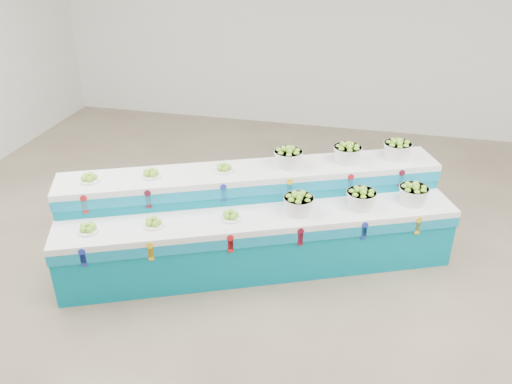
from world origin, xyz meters
The scene contains 15 objects.
ground centered at (0.00, 0.00, 0.00)m, with size 10.00×10.00×0.00m, color brown.
back_wall centered at (0.00, 5.00, 2.00)m, with size 10.00×10.00×0.00m, color silver.
display_stand centered at (-0.31, 0.63, 0.51)m, with size 4.33×1.11×1.02m, color #027D98, non-canonical shape.
plate_lower_left centered at (-1.84, -0.31, 0.77)m, with size 0.22×0.22×0.09m, color white.
plate_lower_mid centered at (-1.24, -0.06, 0.77)m, with size 0.22×0.22×0.09m, color white.
plate_lower_right centered at (-0.50, 0.25, 0.77)m, with size 0.22×0.22×0.09m, color white.
basket_lower_left centered at (0.17, 0.54, 0.84)m, with size 0.33×0.33×0.23m, color silver, non-canonical shape.
basket_lower_mid centered at (0.82, 0.81, 0.84)m, with size 0.33×0.33×0.23m, color silver, non-canonical shape.
basket_lower_right centered at (1.37, 1.05, 0.84)m, with size 0.33×0.33×0.23m, color silver, non-canonical shape.
plate_upper_left centered at (-2.05, 0.18, 1.07)m, with size 0.22×0.22×0.09m, color white.
plate_upper_mid centered at (-1.45, 0.43, 1.07)m, with size 0.22×0.22×0.09m, color white.
plate_upper_right centered at (-0.71, 0.75, 1.07)m, with size 0.22×0.22×0.09m, color white.
basket_upper_left centered at (-0.04, 1.03, 1.14)m, with size 0.33×0.33×0.23m, color silver, non-canonical shape.
basket_upper_mid centered at (0.61, 1.31, 1.14)m, with size 0.33×0.33×0.23m, color silver, non-canonical shape.
basket_upper_right centered at (1.16, 1.54, 1.14)m, with size 0.33×0.33×0.23m, color silver, non-canonical shape.
Camera 1 is at (0.83, -4.21, 3.58)m, focal length 36.28 mm.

